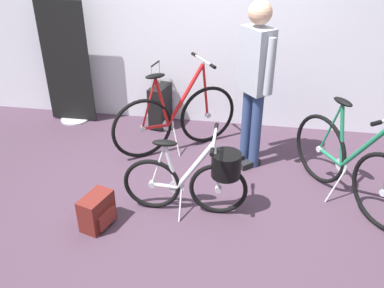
{
  "coord_description": "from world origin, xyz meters",
  "views": [
    {
      "loc": [
        0.53,
        -2.99,
        2.45
      ],
      "look_at": [
        -0.01,
        0.31,
        0.55
      ],
      "focal_mm": 38.92,
      "sensor_mm": 36.0,
      "label": 1
    }
  ],
  "objects": [
    {
      "name": "ground_plane",
      "position": [
        0.0,
        0.0,
        0.0
      ],
      "size": [
        6.95,
        6.95,
        0.0
      ],
      "primitive_type": "plane",
      "color": "#473342"
    },
    {
      "name": "rolling_suitcase",
      "position": [
        -0.65,
        1.69,
        0.28
      ],
      "size": [
        0.24,
        0.39,
        0.83
      ],
      "color": "black",
      "rests_on": "ground_plane"
    },
    {
      "name": "folding_bike_foreground",
      "position": [
        0.09,
        0.03,
        0.38
      ],
      "size": [
        1.13,
        0.53,
        0.8
      ],
      "color": "black",
      "rests_on": "ground_plane"
    },
    {
      "name": "display_bike_right",
      "position": [
        -0.33,
        1.13,
        0.39
      ],
      "size": [
        1.25,
        0.9,
        1.04
      ],
      "color": "black",
      "rests_on": "ground_plane"
    },
    {
      "name": "display_bike_left",
      "position": [
        1.44,
        0.43,
        0.39
      ],
      "size": [
        0.9,
        1.27,
        1.05
      ],
      "color": "black",
      "rests_on": "ground_plane"
    },
    {
      "name": "visitor_near_wall",
      "position": [
        0.51,
        0.97,
        1.0
      ],
      "size": [
        0.39,
        0.42,
        1.73
      ],
      "color": "navy",
      "rests_on": "ground_plane"
    },
    {
      "name": "backpack_on_floor",
      "position": [
        -0.75,
        -0.31,
        0.15
      ],
      "size": [
        0.28,
        0.35,
        0.31
      ],
      "color": "maroon",
      "rests_on": "ground_plane"
    },
    {
      "name": "floor_banner_stand",
      "position": [
        -1.81,
        1.65,
        0.68
      ],
      "size": [
        0.6,
        0.36,
        1.54
      ],
      "color": "#B7B7BC",
      "rests_on": "ground_plane"
    }
  ]
}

